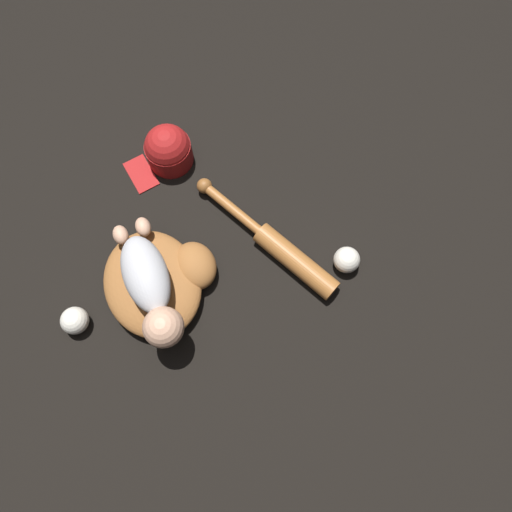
% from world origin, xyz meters
% --- Properties ---
extents(ground_plane, '(6.00, 6.00, 0.00)m').
position_xyz_m(ground_plane, '(0.00, 0.00, 0.00)').
color(ground_plane, black).
extents(baseball_glove, '(0.36, 0.36, 0.09)m').
position_xyz_m(baseball_glove, '(-0.06, -0.03, 0.04)').
color(baseball_glove, '#935B2D').
rests_on(baseball_glove, ground).
extents(baby_figure, '(0.37, 0.15, 0.11)m').
position_xyz_m(baby_figure, '(-0.02, -0.05, 0.14)').
color(baby_figure, '#B2B2B7').
rests_on(baby_figure, baseball_glove).
extents(baseball_bat, '(0.44, 0.34, 0.06)m').
position_xyz_m(baseball_bat, '(-0.08, 0.32, 0.03)').
color(baseball_bat, '#9E602D').
rests_on(baseball_bat, ground).
extents(baseball, '(0.08, 0.08, 0.08)m').
position_xyz_m(baseball, '(-0.01, 0.49, 0.04)').
color(baseball, silver).
rests_on(baseball, ground).
extents(baseball_spare, '(0.08, 0.08, 0.08)m').
position_xyz_m(baseball_spare, '(0.00, -0.28, 0.04)').
color(baseball_spare, silver).
rests_on(baseball_spare, ground).
extents(baseball_cap, '(0.17, 0.22, 0.14)m').
position_xyz_m(baseball_cap, '(-0.45, 0.06, 0.06)').
color(baseball_cap, maroon).
rests_on(baseball_cap, ground).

